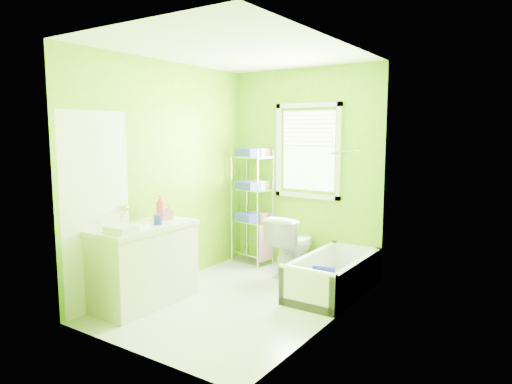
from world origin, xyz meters
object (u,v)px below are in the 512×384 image
Objects in this scene: bathtub at (332,281)px; wire_shelf_unit at (253,194)px; vanity at (144,262)px; toilet at (292,244)px.

wire_shelf_unit is (-1.40, 0.50, 0.82)m from bathtub.
wire_shelf_unit reaches higher than bathtub.
vanity reaches higher than bathtub.
bathtub is 2.07m from vanity.
vanity is (-1.51, -1.38, 0.31)m from bathtub.
toilet is 0.48× the size of wire_shelf_unit.
wire_shelf_unit is (-0.68, 0.12, 0.58)m from toilet.
bathtub is 1.70m from wire_shelf_unit.
bathtub is at bearing 42.51° from vanity.
wire_shelf_unit is at bearing -10.61° from toilet.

